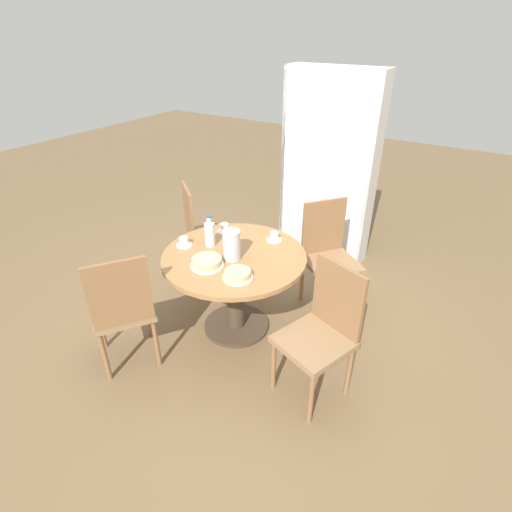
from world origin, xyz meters
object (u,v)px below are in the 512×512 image
(water_bottle, at_px, (210,233))
(cake_main, at_px, (207,262))
(chair_a, at_px, (321,331))
(bookshelf, at_px, (327,175))
(cup_a, at_px, (184,242))
(cup_c, at_px, (225,229))
(chair_b, at_px, (329,254))
(chair_d, at_px, (122,308))
(coffee_pot, at_px, (232,244))
(chair_c, at_px, (204,231))
(cup_b, at_px, (274,237))
(cake_second, at_px, (238,275))

(water_bottle, distance_m, cake_main, 0.32)
(chair_a, height_order, bookshelf, bookshelf)
(cup_a, relative_size, cup_c, 1.00)
(chair_b, height_order, water_bottle, water_bottle)
(chair_d, relative_size, water_bottle, 3.71)
(coffee_pot, xyz_separation_m, cup_a, (-0.44, -0.04, -0.09))
(chair_b, xyz_separation_m, cup_a, (-0.90, -0.81, 0.23))
(chair_b, bearing_deg, chair_d, -173.86)
(chair_b, height_order, chair_d, same)
(chair_c, xyz_separation_m, coffee_pot, (0.73, -0.55, 0.32))
(chair_a, relative_size, chair_d, 1.00)
(chair_a, relative_size, cake_main, 3.88)
(water_bottle, height_order, cup_b, water_bottle)
(chair_c, bearing_deg, cup_c, -168.25)
(cup_b, bearing_deg, chair_c, 171.06)
(bookshelf, height_order, water_bottle, bookshelf)
(chair_a, xyz_separation_m, water_bottle, (-1.09, 0.25, 0.31))
(cake_main, height_order, cup_c, cup_c)
(water_bottle, xyz_separation_m, cake_second, (0.45, -0.27, -0.08))
(water_bottle, height_order, cup_a, water_bottle)
(chair_d, xyz_separation_m, cup_c, (0.15, 1.03, 0.23))
(chair_b, relative_size, cup_a, 7.58)
(chair_d, xyz_separation_m, cup_b, (0.58, 1.11, 0.23))
(chair_b, bearing_deg, cake_second, -157.84)
(bookshelf, bearing_deg, chair_a, 113.43)
(chair_d, bearing_deg, bookshelf, -157.83)
(bookshelf, relative_size, cake_second, 8.91)
(chair_a, distance_m, cup_c, 1.26)
(water_bottle, xyz_separation_m, cup_b, (0.39, 0.34, -0.08))
(chair_d, distance_m, cup_a, 0.70)
(cake_second, relative_size, cup_c, 1.69)
(cake_main, distance_m, cup_c, 0.55)
(chair_b, distance_m, cup_c, 0.92)
(cup_b, bearing_deg, cup_a, -140.88)
(cake_main, xyz_separation_m, cup_c, (-0.21, 0.51, -0.00))
(chair_b, distance_m, bookshelf, 0.99)
(bookshelf, distance_m, water_bottle, 1.55)
(chair_b, height_order, cup_b, chair_b)
(chair_c, bearing_deg, cup_b, -149.48)
(bookshelf, bearing_deg, cake_main, 85.09)
(coffee_pot, distance_m, cup_b, 0.44)
(chair_b, xyz_separation_m, cup_c, (-0.77, -0.45, 0.23))
(chair_a, distance_m, cup_b, 0.94)
(coffee_pot, xyz_separation_m, cup_b, (0.12, 0.42, -0.09))
(chair_c, relative_size, cup_a, 7.58)
(chair_a, relative_size, chair_c, 1.00)
(water_bottle, xyz_separation_m, cake_main, (0.17, -0.26, -0.07))
(chair_d, relative_size, coffee_pot, 3.54)
(cup_c, bearing_deg, chair_a, -23.92)
(cup_a, distance_m, cup_c, 0.39)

